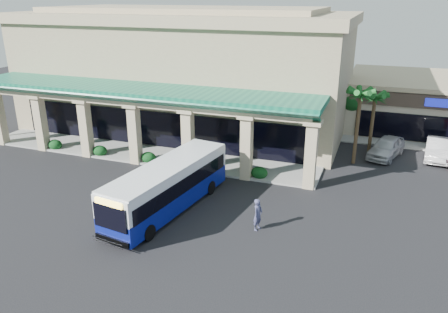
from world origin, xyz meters
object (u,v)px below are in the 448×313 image
at_px(transit_bus, 169,187).
at_px(car_white, 437,149).
at_px(car_silver, 386,147).
at_px(pedestrian, 258,215).

relative_size(transit_bus, car_white, 2.18).
xyz_separation_m(transit_bus, car_silver, (12.30, 14.38, -0.67)).
height_order(pedestrian, car_white, pedestrian).
distance_m(transit_bus, pedestrian, 5.81).
relative_size(pedestrian, car_silver, 0.39).
bearing_deg(car_white, car_silver, -160.00).
bearing_deg(car_silver, pedestrian, -96.59).
distance_m(transit_bus, car_white, 22.32).
distance_m(car_silver, car_white, 3.99).
xyz_separation_m(transit_bus, pedestrian, (5.77, -0.47, -0.56)).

